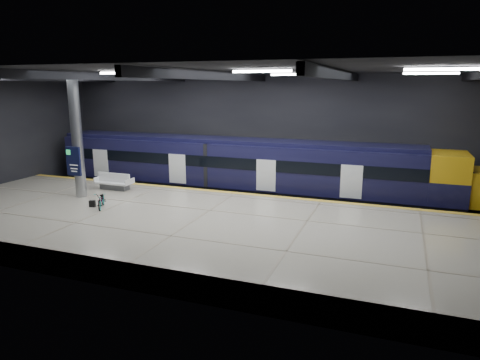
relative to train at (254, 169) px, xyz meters
The scene contains 10 objects.
ground 5.87m from the train, 92.33° to the right, with size 30.00×30.00×0.00m, color black.
room_shell 6.60m from the train, 92.34° to the right, with size 30.10×16.10×8.05m.
platform 8.14m from the train, 91.60° to the right, with size 30.00×11.00×1.10m, color #B9AF9C.
safety_strip 2.92m from the train, 94.65° to the right, with size 30.00×0.40×0.01m, color gold.
rails 1.99m from the train, behind, with size 30.00×1.52×0.16m.
train is the anchor object (origin of this frame).
bench 8.72m from the train, 149.19° to the right, with size 2.30×0.96×1.02m.
bicycle 9.84m from the train, 124.70° to the right, with size 0.58×1.66×0.87m, color #99999E.
pannier_bag 10.21m from the train, 127.48° to the right, with size 0.30×0.18×0.35m, color black.
info_column 10.77m from the train, 141.58° to the right, with size 0.90×0.78×6.90m.
Camera 1 is at (8.66, -20.02, 7.30)m, focal length 32.00 mm.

